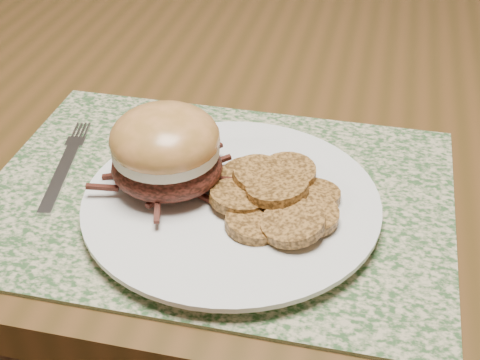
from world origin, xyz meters
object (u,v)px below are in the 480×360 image
object	(u,v)px
dinner_plate	(231,205)
fork	(66,164)
pork_sandwich	(166,151)
dining_table	(94,111)

from	to	relation	value
dinner_plate	fork	size ratio (longest dim) A/B	1.59
fork	pork_sandwich	bearing A→B (deg)	-24.02
dining_table	pork_sandwich	world-z (taller)	pork_sandwich
pork_sandwich	fork	xyz separation A→B (m)	(-0.12, 0.03, -0.05)
dinner_plate	pork_sandwich	size ratio (longest dim) A/B	2.26
dining_table	pork_sandwich	bearing A→B (deg)	-53.03
dinner_plate	pork_sandwich	world-z (taller)	pork_sandwich
pork_sandwich	fork	bearing A→B (deg)	172.58
dining_table	fork	size ratio (longest dim) A/B	9.19
fork	dining_table	bearing A→B (deg)	98.34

